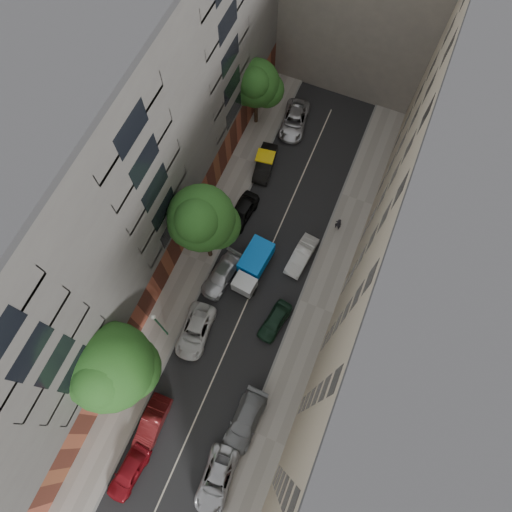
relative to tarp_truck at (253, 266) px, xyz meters
The scene contains 23 objects.
ground 1.63m from the tarp_truck, 56.43° to the right, with size 120.00×120.00×0.00m, color #4C4C49.
road_surface 1.63m from the tarp_truck, 56.43° to the right, with size 8.00×44.00×0.02m, color black.
sidewalk_left 5.11m from the tarp_truck, 169.54° to the right, with size 3.00×44.00×0.15m, color gray.
sidewalk_right 6.27m from the tarp_truck, ahead, with size 3.00×44.00×0.15m, color gray.
building_left 13.64m from the tarp_truck, behind, with size 8.00×44.00×20.00m, color #524F4C.
building_right 14.58m from the tarp_truck, ahead, with size 8.00×44.00×20.00m, color tan.
tarp_truck is the anchor object (origin of this frame).
car_left_0 18.05m from the tarp_truck, 97.01° to the right, with size 1.64×4.08×1.39m, color maroon.
car_left_1 14.48m from the tarp_truck, 98.74° to the right, with size 1.49×4.27×1.41m, color #501011.
car_left_2 7.12m from the tarp_truck, 108.06° to the right, with size 2.19×4.76×1.32m, color silver.
car_left_3 2.74m from the tarp_truck, 144.98° to the right, with size 1.87×4.60×1.34m, color silver.
car_left_4 5.43m from the tarp_truck, 123.71° to the left, with size 1.74×4.33×1.48m, color black.
car_left_5 10.54m from the tarp_truck, 106.55° to the left, with size 1.48×4.26×1.40m, color black.
car_left_6 15.86m from the tarp_truck, 97.98° to the left, with size 2.32×5.02×1.40m, color #AFAEB3.
car_right_0 16.37m from the tarp_truck, 76.40° to the right, with size 2.21×4.79×1.33m, color silver.
car_right_1 12.23m from the tarp_truck, 69.90° to the right, with size 2.00×4.93×1.43m, color slate.
car_right_2 4.92m from the tarp_truck, 45.86° to the right, with size 1.51×3.75×1.28m, color black.
car_right_3 4.38m from the tarp_truck, 38.38° to the left, with size 1.41×4.06×1.34m, color silver.
tree_near 13.86m from the tarp_truck, 113.77° to the right, with size 6.23×6.10×8.74m.
tree_mid 6.99m from the tarp_truck, behind, with size 5.30×5.03×9.97m.
tree_far 16.07m from the tarp_truck, 111.49° to the left, with size 4.66×4.28×7.48m.
lamp_post 9.23m from the tarp_truck, 118.97° to the right, with size 0.36×0.36×5.83m.
pedestrian 8.52m from the tarp_truck, 51.12° to the left, with size 0.58×0.38×1.58m, color black.
Camera 1 is at (4.78, -11.32, 36.98)m, focal length 32.00 mm.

